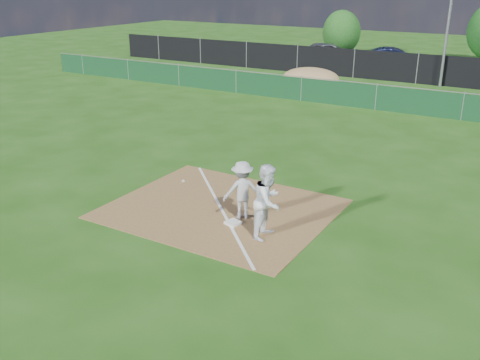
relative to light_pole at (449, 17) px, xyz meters
name	(u,v)px	position (x,y,z in m)	size (l,w,h in m)	color
ground	(338,134)	(-1.50, -12.70, -4.00)	(90.00, 90.00, 0.00)	#1D4C10
infield_dirt	(221,209)	(-1.50, -21.70, -3.99)	(6.00, 5.00, 0.02)	brown
foul_line	(221,208)	(-1.50, -21.70, -3.98)	(0.08, 7.00, 0.01)	white
green_fence	(376,98)	(-1.50, -7.70, -3.40)	(44.00, 0.05, 1.20)	#0F371C
dirt_mound	(311,78)	(-6.50, -4.20, -3.42)	(3.38, 2.60, 1.17)	#9B7B4B
black_fence	(417,69)	(-1.50, 0.30, -3.10)	(46.00, 0.04, 1.80)	black
parking_lot	(434,72)	(-1.50, 5.30, -4.00)	(46.00, 9.00, 0.01)	black
light_pole	(449,17)	(0.00, 0.00, 0.00)	(0.16, 0.16, 8.00)	slate
first_base	(233,223)	(-0.67, -22.39, -3.94)	(0.35, 0.35, 0.07)	white
play_at_first	(242,190)	(-0.67, -21.92, -3.18)	(2.31, 1.13, 1.60)	silver
runner	(268,201)	(0.41, -22.50, -3.05)	(0.93, 0.72, 1.91)	white
car_left	(329,53)	(-9.05, 4.88, -3.18)	(1.91, 4.74, 1.62)	#93969A
car_mid	(394,59)	(-4.20, 4.85, -3.25)	(1.56, 4.47, 1.47)	black
tree_left	(341,32)	(-9.94, 9.55, -2.13)	(3.07, 3.07, 3.64)	#382316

